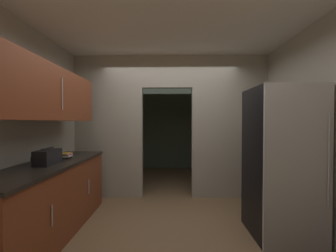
# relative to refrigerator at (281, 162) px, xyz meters

# --- Properties ---
(ground) EXTENTS (20.00, 20.00, 0.00)m
(ground) POSITION_rel_refrigerator_xyz_m (-1.42, 0.02, -0.94)
(ground) COLOR brown
(kitchen_overhead_slab) EXTENTS (4.07, 6.66, 0.06)m
(kitchen_overhead_slab) POSITION_rel_refrigerator_xyz_m (-1.42, 0.42, 1.80)
(kitchen_overhead_slab) COLOR silver
(kitchen_partition) EXTENTS (3.67, 0.12, 2.72)m
(kitchen_partition) POSITION_rel_refrigerator_xyz_m (-1.41, 1.36, 0.49)
(kitchen_partition) COLOR #ADA899
(kitchen_partition) RESTS_ON ground
(adjoining_room_shell) EXTENTS (3.67, 2.61, 2.72)m
(adjoining_room_shell) POSITION_rel_refrigerator_xyz_m (-1.42, 3.17, 0.42)
(adjoining_room_shell) COLOR slate
(adjoining_room_shell) RESTS_ON ground
(refrigerator) EXTENTS (0.75, 0.76, 1.88)m
(refrigerator) POSITION_rel_refrigerator_xyz_m (0.00, 0.00, 0.00)
(refrigerator) COLOR black
(refrigerator) RESTS_ON ground
(lower_cabinet_run) EXTENTS (0.64, 2.16, 0.93)m
(lower_cabinet_run) POSITION_rel_refrigerator_xyz_m (-2.93, -0.09, -0.47)
(lower_cabinet_run) COLOR brown
(lower_cabinet_run) RESTS_ON ground
(upper_cabinet_counterside) EXTENTS (0.36, 1.94, 0.67)m
(upper_cabinet_counterside) POSITION_rel_refrigerator_xyz_m (-2.93, -0.09, 0.86)
(upper_cabinet_counterside) COLOR brown
(boombox) EXTENTS (0.19, 0.34, 0.21)m
(boombox) POSITION_rel_refrigerator_xyz_m (-2.91, -0.16, 0.08)
(boombox) COLOR black
(boombox) RESTS_ON lower_cabinet_run
(book_stack) EXTENTS (0.14, 0.16, 0.08)m
(book_stack) POSITION_rel_refrigerator_xyz_m (-2.89, 0.25, 0.03)
(book_stack) COLOR black
(book_stack) RESTS_ON lower_cabinet_run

